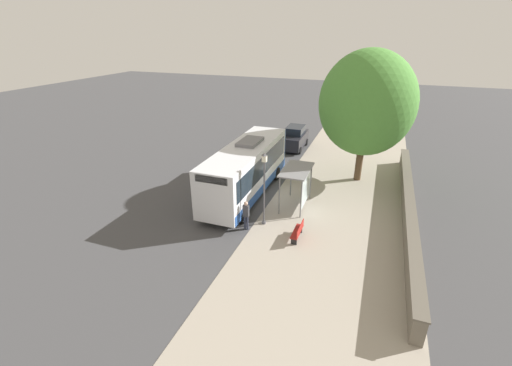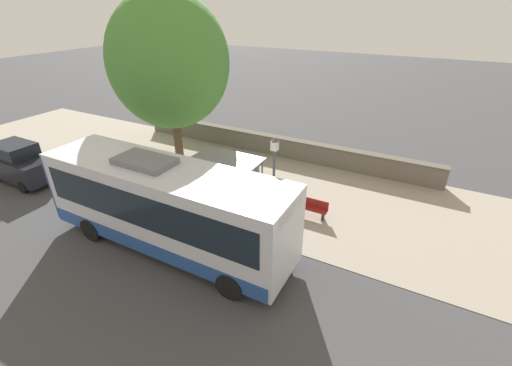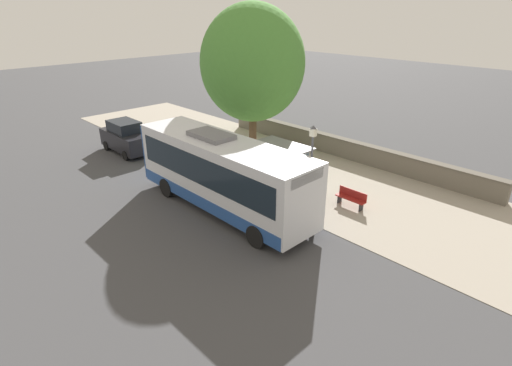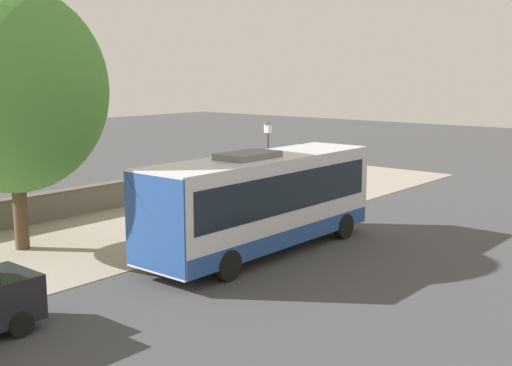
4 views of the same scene
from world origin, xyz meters
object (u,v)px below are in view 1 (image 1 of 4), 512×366
(bus, at_px, (246,169))
(bus_shelter, at_px, (299,176))
(bench, at_px, (298,231))
(parked_car_behind_bus, at_px, (295,138))
(shade_tree, at_px, (367,104))
(street_lamp_near, at_px, (264,184))
(pedestrian, at_px, (246,213))

(bus, relative_size, bus_shelter, 3.29)
(bus, bearing_deg, bus_shelter, 172.02)
(bench, bearing_deg, parked_car_behind_bus, -75.13)
(bus_shelter, height_order, shade_tree, shade_tree)
(bus, xyz_separation_m, street_lamp_near, (-2.45, 3.39, 0.71))
(bench, height_order, street_lamp_near, street_lamp_near)
(bench, xyz_separation_m, parked_car_behind_bus, (4.06, -15.30, 0.56))
(pedestrian, xyz_separation_m, parked_car_behind_bus, (1.02, -15.35, -0.03))
(street_lamp_near, bearing_deg, shade_tree, -117.97)
(bus_shelter, relative_size, pedestrian, 1.73)
(bus, relative_size, shade_tree, 1.07)
(shade_tree, height_order, parked_car_behind_bus, shade_tree)
(street_lamp_near, height_order, shade_tree, shade_tree)
(street_lamp_near, xyz_separation_m, shade_tree, (-4.62, -8.71, 3.19))
(bus, xyz_separation_m, bench, (-4.72, 4.25, -1.45))
(bus, height_order, bus_shelter, bus)
(pedestrian, relative_size, bench, 1.14)
(bench, bearing_deg, bus, -42.01)
(pedestrian, bearing_deg, bench, -179.19)
(street_lamp_near, distance_m, parked_car_behind_bus, 14.64)
(bus_shelter, bearing_deg, bus, -7.98)
(bus, distance_m, parked_car_behind_bus, 11.11)
(bus_shelter, height_order, street_lamp_near, street_lamp_near)
(bus, bearing_deg, parked_car_behind_bus, -93.38)
(pedestrian, relative_size, parked_car_behind_bus, 0.42)
(bus_shelter, bearing_deg, parked_car_behind_bus, -74.87)
(bench, xyz_separation_m, street_lamp_near, (2.27, -0.86, 2.16))
(pedestrian, height_order, shade_tree, shade_tree)
(bus, xyz_separation_m, bus_shelter, (-3.79, 0.53, 0.22))
(bus, distance_m, bus_shelter, 3.83)
(bus_shelter, bearing_deg, pedestrian, 60.67)
(pedestrian, distance_m, bench, 3.10)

